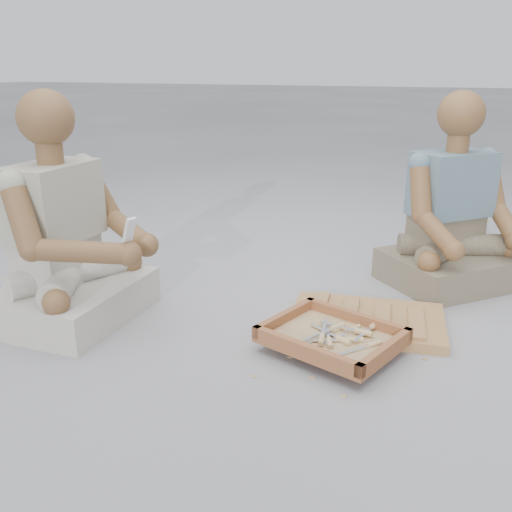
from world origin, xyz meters
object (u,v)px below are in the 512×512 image
at_px(companion, 453,223).
at_px(craftsman, 68,246).
at_px(tool_tray, 332,337).
at_px(carved_panel, 367,320).

bearing_deg(companion, craftsman, -10.26).
distance_m(tool_tray, companion, 1.07).
height_order(tool_tray, craftsman, craftsman).
relative_size(tool_tray, craftsman, 0.59).
distance_m(craftsman, companion, 1.86).
bearing_deg(craftsman, carved_panel, 107.28).
relative_size(tool_tray, companion, 0.61).
bearing_deg(tool_tray, craftsman, -174.22).
xyz_separation_m(craftsman, companion, (1.50, 1.09, -0.01)).
height_order(tool_tray, companion, companion).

